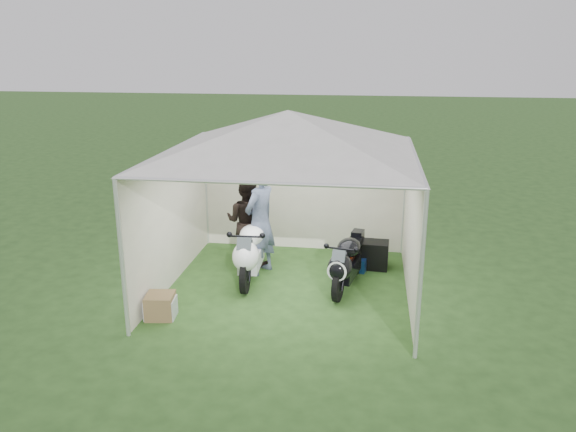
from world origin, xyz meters
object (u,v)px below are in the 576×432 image
(canopy_tent, at_px, (288,137))
(crate_1, at_px, (160,306))
(paddock_stand, at_px, (357,265))
(crate_0, at_px, (161,308))
(equipment_box, at_px, (374,255))
(motorcycle_white, at_px, (251,250))
(person_dark_jacket, at_px, (247,222))
(person_blue_jacket, at_px, (260,220))
(motorcycle_black, at_px, (347,262))

(canopy_tent, xyz_separation_m, crate_1, (-1.75, -1.41, -2.39))
(paddock_stand, relative_size, crate_0, 0.73)
(equipment_box, xyz_separation_m, crate_1, (-3.20, -2.50, -0.07))
(motorcycle_white, xyz_separation_m, person_dark_jacket, (-0.22, 0.71, 0.29))
(paddock_stand, bearing_deg, equipment_box, 36.60)
(canopy_tent, bearing_deg, crate_0, -141.09)
(person_dark_jacket, bearing_deg, equipment_box, -166.50)
(crate_0, xyz_separation_m, crate_1, (0.00, -0.00, 0.03))
(crate_1, bearing_deg, person_blue_jacket, 59.46)
(motorcycle_black, xyz_separation_m, person_blue_jacket, (-1.57, 0.49, 0.50))
(crate_0, bearing_deg, motorcycle_black, 28.34)
(person_dark_jacket, relative_size, crate_1, 4.03)
(motorcycle_black, bearing_deg, paddock_stand, 90.00)
(person_blue_jacket, bearing_deg, equipment_box, 129.75)
(paddock_stand, distance_m, person_dark_jacket, 2.18)
(person_dark_jacket, bearing_deg, paddock_stand, -172.35)
(paddock_stand, xyz_separation_m, equipment_box, (0.31, 0.23, 0.13))
(paddock_stand, bearing_deg, person_blue_jacket, -170.14)
(paddock_stand, relative_size, equipment_box, 0.65)
(motorcycle_black, height_order, crate_0, motorcycle_black)
(motorcycle_black, distance_m, person_blue_jacket, 1.72)
(equipment_box, bearing_deg, person_blue_jacket, -165.43)
(person_blue_jacket, relative_size, equipment_box, 3.89)
(motorcycle_white, bearing_deg, motorcycle_black, -8.07)
(motorcycle_black, relative_size, person_dark_jacket, 1.06)
(person_dark_jacket, xyz_separation_m, equipment_box, (2.37, 0.15, -0.58))
(canopy_tent, height_order, paddock_stand, canopy_tent)
(motorcycle_white, distance_m, paddock_stand, 1.99)
(crate_1, bearing_deg, equipment_box, 37.97)
(motorcycle_white, height_order, paddock_stand, motorcycle_white)
(motorcycle_black, bearing_deg, person_blue_jacket, 174.04)
(canopy_tent, relative_size, motorcycle_black, 3.22)
(person_blue_jacket, bearing_deg, motorcycle_white, 6.96)
(motorcycle_black, bearing_deg, canopy_tent, -165.07)
(person_dark_jacket, bearing_deg, motorcycle_black, 165.27)
(person_dark_jacket, xyz_separation_m, person_blue_jacket, (0.33, -0.38, 0.16))
(canopy_tent, height_order, person_blue_jacket, canopy_tent)
(canopy_tent, xyz_separation_m, person_dark_jacket, (-0.92, 0.94, -1.74))
(paddock_stand, relative_size, crate_1, 0.80)
(motorcycle_black, relative_size, crate_1, 4.26)
(motorcycle_white, bearing_deg, paddock_stand, 16.34)
(paddock_stand, xyz_separation_m, person_dark_jacket, (-2.06, 0.08, 0.71))
(crate_0, bearing_deg, paddock_stand, 38.08)
(motorcycle_white, distance_m, crate_1, 1.98)
(motorcycle_black, height_order, crate_1, motorcycle_black)
(crate_0, bearing_deg, motorcycle_white, 57.25)
(canopy_tent, height_order, crate_0, canopy_tent)
(motorcycle_black, distance_m, crate_0, 3.12)
(motorcycle_white, bearing_deg, person_dark_jacket, 104.82)
(motorcycle_white, height_order, crate_1, motorcycle_white)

